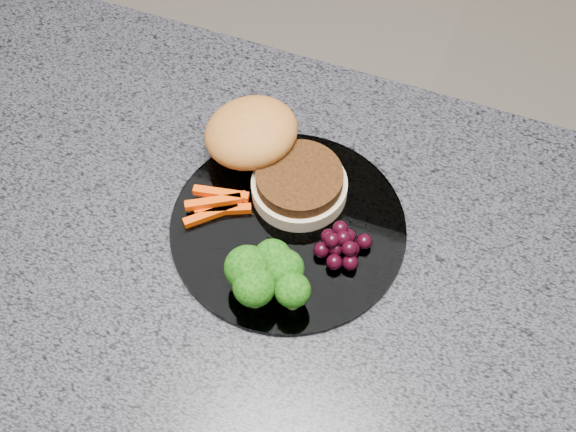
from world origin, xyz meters
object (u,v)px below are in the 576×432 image
(island_cabinet, at_px, (281,414))
(burger, at_px, (268,153))
(grape_bunch, at_px, (342,245))
(plate, at_px, (288,227))

(island_cabinet, relative_size, burger, 5.67)
(island_cabinet, distance_m, grape_bunch, 0.49)
(plate, distance_m, burger, 0.09)
(burger, bearing_deg, island_cabinet, -41.35)
(island_cabinet, height_order, grape_bunch, grape_bunch)
(plate, distance_m, grape_bunch, 0.07)
(burger, xyz_separation_m, grape_bunch, (0.11, -0.08, -0.01))
(plate, height_order, grape_bunch, grape_bunch)
(plate, bearing_deg, island_cabinet, -82.90)
(burger, height_order, grape_bunch, burger)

